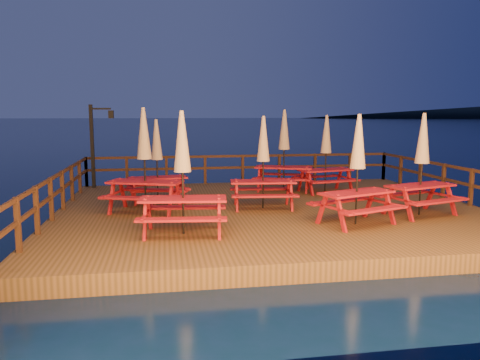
{
  "coord_description": "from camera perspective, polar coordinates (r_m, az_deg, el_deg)",
  "views": [
    {
      "loc": [
        -3.01,
        -12.92,
        3.12
      ],
      "look_at": [
        -0.8,
        0.6,
        1.14
      ],
      "focal_mm": 35.0,
      "sensor_mm": 36.0,
      "label": 1
    }
  ],
  "objects": [
    {
      "name": "picnic_table_1",
      "position": [
        10.43,
        -7.02,
        1.09
      ],
      "size": [
        2.09,
        1.78,
        2.76
      ],
      "rotation": [
        0.0,
        0.0,
        -0.11
      ],
      "color": "#9A120D",
      "rests_on": "deck"
    },
    {
      "name": "railing",
      "position": [
        15.13,
        2.27,
        0.81
      ],
      "size": [
        11.8,
        9.75,
        1.1
      ],
      "color": "#311F0F",
      "rests_on": "deck"
    },
    {
      "name": "picnic_table_4",
      "position": [
        13.25,
        21.28,
        1.99
      ],
      "size": [
        2.27,
        2.05,
        2.71
      ],
      "rotation": [
        0.0,
        0.0,
        0.3
      ],
      "color": "#9A120D",
      "rests_on": "deck"
    },
    {
      "name": "picnic_table_0",
      "position": [
        16.21,
        10.43,
        3.33
      ],
      "size": [
        2.11,
        1.86,
        2.63
      ],
      "rotation": [
        0.0,
        0.0,
        0.21
      ],
      "color": "#9A120D",
      "rests_on": "deck"
    },
    {
      "name": "picnic_table_5",
      "position": [
        13.25,
        2.84,
        2.37
      ],
      "size": [
        1.99,
        1.7,
        2.63
      ],
      "rotation": [
        0.0,
        0.0,
        -0.11
      ],
      "color": "#9A120D",
      "rests_on": "deck"
    },
    {
      "name": "ground",
      "position": [
        13.63,
        3.74,
        -5.01
      ],
      "size": [
        500.0,
        500.0,
        0.0
      ],
      "primitive_type": "plane",
      "color": "black",
      "rests_on": "ground"
    },
    {
      "name": "deck",
      "position": [
        13.58,
        3.74,
        -4.19
      ],
      "size": [
        12.0,
        10.0,
        0.4
      ],
      "primitive_type": "cube",
      "color": "#483317",
      "rests_on": "ground"
    },
    {
      "name": "picnic_table_7",
      "position": [
        12.99,
        -11.57,
        2.6
      ],
      "size": [
        2.42,
        2.2,
        2.85
      ],
      "rotation": [
        0.0,
        0.0,
        -0.33
      ],
      "color": "#9A120D",
      "rests_on": "deck"
    },
    {
      "name": "picnic_table_2",
      "position": [
        11.65,
        14.14,
        1.46
      ],
      "size": [
        2.29,
        2.09,
        2.68
      ],
      "rotation": [
        0.0,
        0.0,
        0.35
      ],
      "color": "#9A120D",
      "rests_on": "deck"
    },
    {
      "name": "picnic_table_3",
      "position": [
        16.33,
        5.39,
        3.8
      ],
      "size": [
        2.41,
        2.2,
        2.82
      ],
      "rotation": [
        0.0,
        0.0,
        -0.36
      ],
      "color": "#9A120D",
      "rests_on": "deck"
    },
    {
      "name": "picnic_table_6",
      "position": [
        14.47,
        -10.09,
        2.52
      ],
      "size": [
        1.97,
        1.71,
        2.52
      ],
      "rotation": [
        0.0,
        0.0,
        0.16
      ],
      "color": "#9A120D",
      "rests_on": "deck"
    },
    {
      "name": "lamp_post",
      "position": [
        17.65,
        -17.09,
        4.88
      ],
      "size": [
        0.85,
        0.18,
        3.0
      ],
      "color": "black",
      "rests_on": "deck"
    },
    {
      "name": "deck_piles",
      "position": [
        13.7,
        3.72,
        -6.23
      ],
      "size": [
        11.44,
        9.44,
        1.4
      ],
      "color": "#311F0F",
      "rests_on": "ground"
    }
  ]
}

